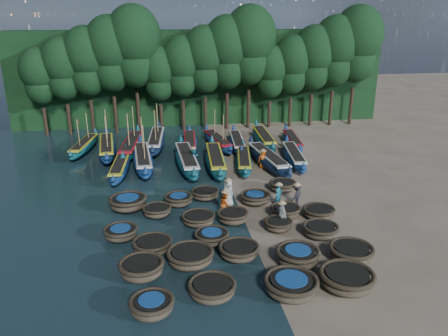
{
  "coord_description": "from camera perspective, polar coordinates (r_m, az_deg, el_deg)",
  "views": [
    {
      "loc": [
        -4.65,
        -24.88,
        11.5
      ],
      "look_at": [
        -0.35,
        3.79,
        1.3
      ],
      "focal_mm": 35.0,
      "sensor_mm": 36.0,
      "label": 1
    }
  ],
  "objects": [
    {
      "name": "long_boat_7",
      "position": [
        35.1,
        5.77,
        1.19
      ],
      "size": [
        2.6,
        8.87,
        1.57
      ],
      "rotation": [
        0.0,
        0.0,
        0.12
      ],
      "color": "#0F1B37",
      "rests_on": "ground"
    },
    {
      "name": "long_boat_17",
      "position": [
        40.94,
        8.9,
        3.55
      ],
      "size": [
        2.04,
        7.3,
        1.29
      ],
      "rotation": [
        0.0,
        0.0,
        -0.11
      ],
      "color": "navy",
      "rests_on": "ground"
    },
    {
      "name": "coracle_23",
      "position": [
        28.15,
        4.09,
        -3.9
      ],
      "size": [
        2.36,
        2.36,
        0.69
      ],
      "rotation": [
        0.0,
        0.0,
        -0.37
      ],
      "color": "brown",
      "rests_on": "ground"
    },
    {
      "name": "coracle_21",
      "position": [
        27.96,
        -5.95,
        -4.1
      ],
      "size": [
        1.85,
        1.85,
        0.7
      ],
      "rotation": [
        0.0,
        0.0,
        0.09
      ],
      "color": "brown",
      "rests_on": "ground"
    },
    {
      "name": "long_boat_8",
      "position": [
        36.27,
        9.13,
        1.53
      ],
      "size": [
        2.29,
        7.87,
        1.39
      ],
      "rotation": [
        0.0,
        0.0,
        -0.12
      ],
      "color": "navy",
      "rests_on": "ground"
    },
    {
      "name": "tree_9",
      "position": [
        45.93,
        3.36,
        15.82
      ],
      "size": [
        5.34,
        5.34,
        12.58
      ],
      "color": "black",
      "rests_on": "ground"
    },
    {
      "name": "coracle_2",
      "position": [
        19.44,
        -1.57,
        -15.45
      ],
      "size": [
        2.31,
        2.31,
        0.7
      ],
      "rotation": [
        0.0,
        0.0,
        0.19
      ],
      "color": "brown",
      "rests_on": "ground"
    },
    {
      "name": "coracle_5",
      "position": [
        20.97,
        -10.71,
        -12.74
      ],
      "size": [
        2.46,
        2.46,
        0.82
      ],
      "rotation": [
        0.0,
        0.0,
        0.3
      ],
      "color": "brown",
      "rests_on": "ground"
    },
    {
      "name": "tree_1",
      "position": [
        46.04,
        -20.3,
        12.17
      ],
      "size": [
        4.09,
        4.09,
        9.65
      ],
      "color": "black",
      "rests_on": "ground"
    },
    {
      "name": "tree_4",
      "position": [
        45.02,
        -11.68,
        15.4
      ],
      "size": [
        5.34,
        5.34,
        12.58
      ],
      "color": "black",
      "rests_on": "ground"
    },
    {
      "name": "long_boat_14",
      "position": [
        40.14,
        -0.86,
        3.51
      ],
      "size": [
        2.6,
        7.65,
        3.29
      ],
      "rotation": [
        0.0,
        0.0,
        0.17
      ],
      "color": "navy",
      "rests_on": "ground"
    },
    {
      "name": "tree_14",
      "position": [
        49.56,
        16.98,
        15.31
      ],
      "size": [
        5.34,
        5.34,
        12.58
      ],
      "color": "black",
      "rests_on": "ground"
    },
    {
      "name": "coracle_4",
      "position": [
        20.6,
        15.74,
        -13.78
      ],
      "size": [
        2.49,
        2.49,
        0.84
      ],
      "rotation": [
        0.0,
        0.0,
        0.07
      ],
      "color": "brown",
      "rests_on": "ground"
    },
    {
      "name": "tree_12",
      "position": [
        47.91,
        11.68,
        14.0
      ],
      "size": [
        4.51,
        4.51,
        10.63
      ],
      "color": "black",
      "rests_on": "ground"
    },
    {
      "name": "coracle_13",
      "position": [
        24.93,
        7.12,
        -7.31
      ],
      "size": [
        1.92,
        1.92,
        0.64
      ],
      "rotation": [
        0.0,
        0.0,
        -0.34
      ],
      "color": "brown",
      "rests_on": "ground"
    },
    {
      "name": "ground",
      "position": [
        27.8,
        1.87,
        -5.07
      ],
      "size": [
        120.0,
        120.0,
        0.0
      ],
      "primitive_type": "plane",
      "color": "gray",
      "rests_on": "ground"
    },
    {
      "name": "coracle_7",
      "position": [
        22.13,
        1.98,
        -10.73
      ],
      "size": [
        2.26,
        2.26,
        0.71
      ],
      "rotation": [
        0.0,
        0.0,
        -0.19
      ],
      "color": "brown",
      "rests_on": "ground"
    },
    {
      "name": "fisherman_6",
      "position": [
        34.45,
        5.12,
        1.27
      ],
      "size": [
        0.8,
        0.58,
        1.72
      ],
      "rotation": [
        0.0,
        0.0,
        6.15
      ],
      "color": "#D15A1B",
      "rests_on": "ground"
    },
    {
      "name": "tree_5",
      "position": [
        45.22,
        -8.47,
        12.16
      ],
      "size": [
        3.68,
        3.68,
        8.68
      ],
      "color": "black",
      "rests_on": "ground"
    },
    {
      "name": "long_boat_15",
      "position": [
        39.8,
        1.73,
        3.36
      ],
      "size": [
        1.97,
        7.73,
        1.37
      ],
      "rotation": [
        0.0,
        0.0,
        -0.08
      ],
      "color": "navy",
      "rests_on": "ground"
    },
    {
      "name": "coracle_6",
      "position": [
        21.58,
        -4.42,
        -11.46
      ],
      "size": [
        2.51,
        2.51,
        0.8
      ],
      "rotation": [
        0.0,
        0.0,
        0.18
      ],
      "color": "brown",
      "rests_on": "ground"
    },
    {
      "name": "tree_3",
      "position": [
        45.23,
        -14.62,
        14.35
      ],
      "size": [
        4.92,
        4.92,
        11.6
      ],
      "color": "black",
      "rests_on": "ground"
    },
    {
      "name": "foliage_wall",
      "position": [
        49.03,
        -3.08,
        11.74
      ],
      "size": [
        40.0,
        3.0,
        10.0
      ],
      "primitive_type": "cube",
      "color": "black",
      "rests_on": "ground"
    },
    {
      "name": "long_boat_16",
      "position": [
        41.16,
        5.19,
        3.91
      ],
      "size": [
        1.84,
        8.52,
        1.5
      ],
      "rotation": [
        0.0,
        0.0,
        -0.04
      ],
      "color": "#0E504C",
      "rests_on": "ground"
    },
    {
      "name": "coracle_14",
      "position": [
        24.63,
        12.51,
        -7.91
      ],
      "size": [
        2.11,
        2.11,
        0.7
      ],
      "rotation": [
        0.0,
        0.0,
        0.16
      ],
      "color": "brown",
      "rests_on": "ground"
    },
    {
      "name": "fisherman_3",
      "position": [
        27.85,
        9.45,
        -3.45
      ],
      "size": [
        1.11,
        1.12,
        1.75
      ],
      "rotation": [
        0.0,
        0.0,
        3.94
      ],
      "color": "black",
      "rests_on": "ground"
    },
    {
      "name": "long_boat_3",
      "position": [
        35.47,
        -10.57,
        1.15
      ],
      "size": [
        2.18,
        8.89,
        3.78
      ],
      "rotation": [
        0.0,
        0.0,
        0.07
      ],
      "color": "navy",
      "rests_on": "ground"
    },
    {
      "name": "tree_7",
      "position": [
        45.32,
        -2.56,
        14.08
      ],
      "size": [
        4.51,
        4.51,
        10.63
      ],
      "color": "black",
      "rests_on": "ground"
    },
    {
      "name": "coracle_17",
      "position": [
        25.57,
        1.15,
        -6.32
      ],
      "size": [
        1.9,
        1.9,
        0.72
      ],
      "rotation": [
        0.0,
        0.0,
        -0.12
      ],
      "color": "brown",
      "rests_on": "ground"
    },
    {
      "name": "coracle_11",
      "position": [
        22.93,
        -9.34,
        -9.89
      ],
      "size": [
        2.25,
        2.25,
        0.68
      ],
      "rotation": [
        0.0,
        0.0,
        0.2
      ],
      "color": "brown",
      "rests_on": "ground"
    },
    {
      "name": "long_boat_9",
      "position": [
        40.67,
        -17.79,
        2.76
      ],
      "size": [
        2.44,
        7.51,
        3.22
      ],
      "rotation": [
        0.0,
        0.0,
        -0.15
      ],
      "color": "#0E504C",
      "rests_on": "ground"
    },
    {
      "name": "coracle_3",
      "position": [
        19.72,
        8.76,
        -14.89
      ],
      "size": [
        2.76,
        2.76,
        0.82
      ],
      "rotation": [
        0.0,
        0.0,
        0.27
      ],
      "color": "brown",
      "rests_on": "ground"
    },
    {
      "name": "tree_0",
      "position": [
        46.62,
        -23.01,
        11.08
      ],
      "size": [
        3.68,
        3.68,
        8.68
      ],
      "color": "black",
      "rests_on": "ground"
    },
    {
      "name": "tree_8",
      "position": [
        45.56,
        0.41,
        14.98
      ],
      "size": [
        4.92,
        4.92,
        11.6
      ],
      "color": "black",
      "rests_on": "ground"
    },
    {
      "name": "fisherman_2",
      "position": [
        26.12,
        0.18,
        -4.6
      ],
      "size": [
        0.75,
        0.9,
        1.87
      ],
      "rotation": [
        0.0,
        0.0,
        1.42
      ],
      "color": "#D15A1B",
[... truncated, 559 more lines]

